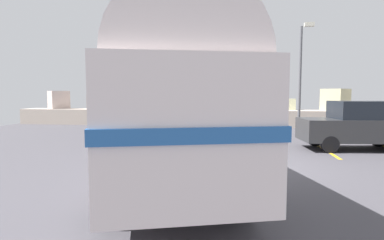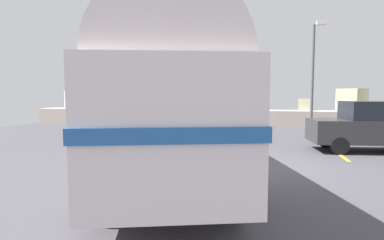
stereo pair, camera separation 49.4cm
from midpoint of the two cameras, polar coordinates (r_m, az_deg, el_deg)
The scene contains 5 objects.
ground at distance 9.29m, azimuth 11.97°, elevation -8.50°, with size 32.00×26.00×0.02m.
breakwater at distance 20.91m, azimuth 11.41°, elevation 0.79°, with size 31.36×2.03×2.50m.
vintage_coach at distance 7.81m, azimuth -2.74°, elevation 4.23°, with size 4.81×8.91×3.70m.
parked_car_nearest at distance 13.20m, azimuth 31.13°, elevation -0.94°, with size 4.25×2.11×1.86m.
lamp_post at distance 16.31m, azimuth 22.44°, elevation 7.98°, with size 0.49×1.00×5.51m.
Camera 2 is at (0.21, -9.00, 2.11)m, focal length 28.77 mm.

